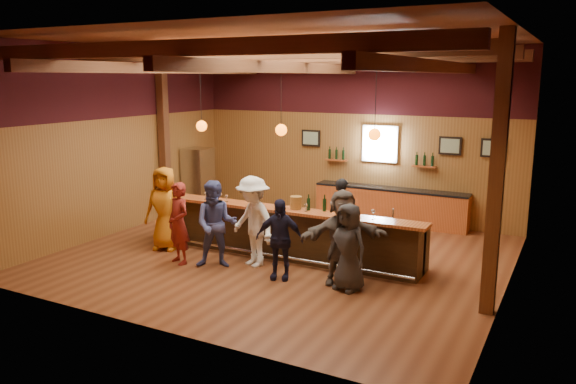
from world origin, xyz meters
The scene contains 27 objects.
room centered at (0.00, 0.06, 3.21)m, with size 9.04×9.00×4.52m.
bar_counter centered at (0.02, 0.15, 0.52)m, with size 6.30×1.07×1.11m.
back_bar_cabinet centered at (1.20, 3.72, 0.48)m, with size 4.00×0.52×0.95m.
window centered at (0.80, 3.95, 2.05)m, with size 0.95×0.09×0.95m.
framed_pictures centered at (1.67, 3.94, 2.10)m, with size 5.35×0.05×0.45m.
wine_shelves centered at (0.80, 3.88, 1.62)m, with size 3.00×0.18×0.30m.
pendant_lights centered at (0.00, 0.00, 2.71)m, with size 4.24×0.24×1.37m.
stainless_fridge centered at (-4.10, 2.60, 0.90)m, with size 0.70×0.70×1.80m, color silver.
customer_orange centered at (-2.53, -0.72, 0.93)m, with size 0.90×0.59×1.85m, color #C36912.
customer_redvest centered at (-1.65, -1.35, 0.84)m, with size 0.61×0.40×1.68m, color maroon.
customer_denim centered at (-0.84, -1.19, 0.88)m, with size 0.86×0.67×1.77m, color #464F8D.
customer_white centered at (-0.22, -0.79, 0.92)m, with size 1.19×0.68×1.84m, color white.
customer_navy centered at (0.60, -1.19, 0.78)m, with size 0.91×0.38×1.55m, color black.
customer_brown centered at (1.74, -0.85, 0.88)m, with size 1.64×0.52×1.77m, color #564B44.
customer_dark centered at (1.96, -1.12, 0.79)m, with size 0.78×0.51×1.59m, color #29282B.
bartender centered at (0.88, 1.19, 0.79)m, with size 0.58×0.38×1.58m, color black.
ice_bucket centered at (0.40, -0.11, 1.24)m, with size 0.24×0.24×0.26m, color brown.
bottle_a centered at (0.68, -0.10, 1.24)m, with size 0.07×0.07×0.33m.
bottle_b centered at (1.00, -0.02, 1.24)m, with size 0.07×0.07×0.34m.
glass_a centered at (-2.59, -0.13, 1.24)m, with size 0.08×0.08×0.19m.
glass_b centered at (-1.78, -0.22, 1.23)m, with size 0.07×0.07×0.17m.
glass_c centered at (-1.42, -0.17, 1.24)m, with size 0.08×0.08×0.18m.
glass_d centered at (-1.24, -0.22, 1.22)m, with size 0.07×0.07×0.16m.
glass_e centered at (-0.51, -0.11, 1.23)m, with size 0.07×0.07×0.17m.
glass_f centered at (0.68, -0.21, 1.23)m, with size 0.07×0.07×0.16m.
glass_g centered at (1.39, -0.21, 1.25)m, with size 0.09×0.09×0.20m.
glass_h centered at (2.08, -0.16, 1.25)m, with size 0.08×0.08×0.19m.
Camera 1 is at (5.47, -10.09, 3.77)m, focal length 35.00 mm.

